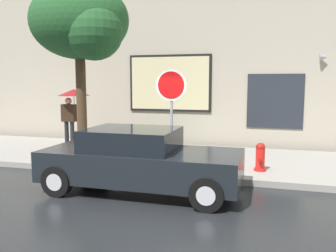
# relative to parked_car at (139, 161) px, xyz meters

# --- Properties ---
(ground_plane) EXTENTS (60.00, 60.00, 0.00)m
(ground_plane) POSITION_rel_parked_car_xyz_m (0.47, 0.00, -0.67)
(ground_plane) COLOR black
(sidewalk) EXTENTS (20.00, 4.00, 0.15)m
(sidewalk) POSITION_rel_parked_car_xyz_m (0.47, 3.00, -0.60)
(sidewalk) COLOR gray
(sidewalk) RESTS_ON ground
(building_facade) EXTENTS (20.00, 0.67, 7.00)m
(building_facade) POSITION_rel_parked_car_xyz_m (0.47, 5.50, 2.81)
(building_facade) COLOR #B2A893
(building_facade) RESTS_ON ground
(parked_car) EXTENTS (4.20, 1.82, 1.35)m
(parked_car) POSITION_rel_parked_car_xyz_m (0.00, 0.00, 0.00)
(parked_car) COLOR black
(parked_car) RESTS_ON ground
(fire_hydrant) EXTENTS (0.30, 0.44, 0.70)m
(fire_hydrant) POSITION_rel_parked_car_xyz_m (2.45, 1.93, -0.18)
(fire_hydrant) COLOR red
(fire_hydrant) RESTS_ON sidewalk
(pedestrian_with_umbrella) EXTENTS (1.08, 1.08, 1.94)m
(pedestrian_with_umbrella) POSITION_rel_parked_car_xyz_m (-3.81, 3.69, 1.05)
(pedestrian_with_umbrella) COLOR black
(pedestrian_with_umbrella) RESTS_ON sidewalk
(street_tree) EXTENTS (2.69, 2.29, 4.81)m
(street_tree) POSITION_rel_parked_car_xyz_m (-2.18, 1.59, 3.18)
(street_tree) COLOR #4C3823
(street_tree) RESTS_ON sidewalk
(stop_sign) EXTENTS (0.76, 0.10, 2.49)m
(stop_sign) POSITION_rel_parked_car_xyz_m (0.31, 1.40, 1.24)
(stop_sign) COLOR gray
(stop_sign) RESTS_ON sidewalk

